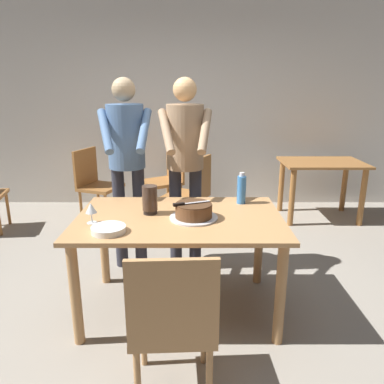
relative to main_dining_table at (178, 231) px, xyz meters
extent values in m
plane|color=gray|center=(0.00, 0.00, -0.64)|extent=(14.00, 14.00, 0.00)
cube|color=silver|center=(0.00, 2.72, 0.71)|extent=(10.00, 0.12, 2.70)
cube|color=tan|center=(0.00, 0.00, 0.10)|extent=(1.47, 0.94, 0.03)
cylinder|color=tan|center=(-0.66, -0.39, -0.28)|extent=(0.07, 0.07, 0.72)
cylinder|color=tan|center=(0.66, -0.39, -0.28)|extent=(0.07, 0.07, 0.72)
cylinder|color=tan|center=(-0.66, 0.39, -0.28)|extent=(0.07, 0.07, 0.72)
cylinder|color=tan|center=(0.66, 0.39, -0.28)|extent=(0.07, 0.07, 0.72)
cylinder|color=silver|center=(0.10, -0.04, 0.12)|extent=(0.34, 0.34, 0.01)
cylinder|color=brown|center=(0.10, -0.04, 0.17)|extent=(0.26, 0.26, 0.09)
cylinder|color=#432A18|center=(0.10, -0.04, 0.22)|extent=(0.25, 0.25, 0.01)
cube|color=silver|center=(0.12, -0.03, 0.23)|extent=(0.19, 0.09, 0.00)
cube|color=black|center=(0.00, -0.08, 0.23)|extent=(0.08, 0.05, 0.02)
cylinder|color=white|center=(-0.44, -0.30, 0.12)|extent=(0.22, 0.22, 0.01)
cylinder|color=white|center=(-0.44, -0.30, 0.13)|extent=(0.22, 0.22, 0.01)
cylinder|color=white|center=(-0.44, -0.30, 0.14)|extent=(0.22, 0.22, 0.01)
cylinder|color=white|center=(-0.44, -0.30, 0.15)|extent=(0.22, 0.22, 0.01)
cylinder|color=silver|center=(-0.59, -0.13, 0.11)|extent=(0.07, 0.07, 0.00)
cylinder|color=silver|center=(-0.59, -0.13, 0.15)|extent=(0.01, 0.01, 0.07)
cone|color=silver|center=(-0.59, -0.13, 0.22)|extent=(0.08, 0.08, 0.07)
cylinder|color=#387AC6|center=(0.48, 0.31, 0.22)|extent=(0.07, 0.07, 0.22)
cylinder|color=silver|center=(0.48, 0.31, 0.35)|extent=(0.04, 0.04, 0.03)
cylinder|color=black|center=(-0.21, 0.06, 0.13)|extent=(0.10, 0.10, 0.03)
cylinder|color=#3F2D23|center=(-0.21, 0.06, 0.23)|extent=(0.11, 0.11, 0.18)
cylinder|color=#2D2D38|center=(0.12, 0.69, -0.16)|extent=(0.11, 0.11, 0.95)
cylinder|color=#2D2D38|center=(-0.06, 0.68, -0.16)|extent=(0.11, 0.11, 0.95)
cylinder|color=#997A5B|center=(0.03, 0.69, 0.59)|extent=(0.32, 0.32, 0.55)
sphere|color=tan|center=(0.03, 0.69, 0.98)|extent=(0.20, 0.20, 0.20)
cylinder|color=#997A5B|center=(0.20, 0.51, 0.66)|extent=(0.14, 0.42, 0.34)
cylinder|color=#997A5B|center=(-0.12, 0.50, 0.66)|extent=(0.17, 0.42, 0.34)
cylinder|color=#2D2D38|center=(-0.40, 0.73, -0.16)|extent=(0.11, 0.11, 0.95)
cylinder|color=#2D2D38|center=(-0.57, 0.71, -0.16)|extent=(0.11, 0.11, 0.95)
cylinder|color=#4C6B93|center=(-0.48, 0.72, 0.59)|extent=(0.32, 0.32, 0.55)
sphere|color=tan|center=(-0.48, 0.72, 0.98)|extent=(0.20, 0.20, 0.20)
cylinder|color=#4C6B93|center=(-0.30, 0.56, 0.66)|extent=(0.10, 0.42, 0.34)
cylinder|color=#4C6B93|center=(-0.61, 0.52, 0.66)|extent=(0.21, 0.41, 0.34)
cube|color=tan|center=(-0.01, -0.77, -0.21)|extent=(0.46, 0.46, 0.04)
cylinder|color=tan|center=(-0.20, -0.60, -0.43)|extent=(0.04, 0.04, 0.41)
cylinder|color=tan|center=(0.16, -0.58, -0.43)|extent=(0.04, 0.04, 0.41)
cylinder|color=tan|center=(-0.18, -0.96, -0.43)|extent=(0.04, 0.04, 0.41)
cylinder|color=tan|center=(0.18, -0.94, -0.43)|extent=(0.04, 0.04, 0.41)
cube|color=tan|center=(0.00, -0.97, 0.04)|extent=(0.44, 0.05, 0.45)
cube|color=#9E6633|center=(1.72, 2.02, 0.09)|extent=(1.00, 0.70, 0.03)
cylinder|color=#9E6633|center=(1.30, 1.74, -0.28)|extent=(0.07, 0.07, 0.71)
cylinder|color=#9E6633|center=(2.15, 1.74, -0.28)|extent=(0.07, 0.07, 0.71)
cylinder|color=#9E6633|center=(1.30, 2.29, -0.28)|extent=(0.07, 0.07, 0.71)
cylinder|color=#9E6633|center=(2.15, 2.29, -0.28)|extent=(0.07, 0.07, 0.71)
cube|color=#9E6633|center=(-0.31, 2.18, -0.21)|extent=(0.60, 0.60, 0.04)
cylinder|color=#9E6633|center=(-0.37, 1.93, -0.43)|extent=(0.04, 0.04, 0.41)
cylinder|color=#9E6633|center=(-0.56, 2.25, -0.43)|extent=(0.04, 0.04, 0.41)
cylinder|color=#9E6633|center=(-0.06, 2.12, -0.43)|extent=(0.04, 0.04, 0.41)
cylinder|color=#9E6633|center=(-0.25, 2.44, -0.43)|extent=(0.04, 0.04, 0.41)
cube|color=#9E6633|center=(-0.13, 2.29, 0.04)|extent=(0.26, 0.39, 0.45)
cube|color=#9E6633|center=(-1.05, 1.93, -0.21)|extent=(0.57, 0.57, 0.04)
cylinder|color=#9E6633|center=(-0.81, 2.04, -0.43)|extent=(0.04, 0.04, 0.41)
cylinder|color=#9E6633|center=(-0.94, 1.70, -0.43)|extent=(0.04, 0.04, 0.41)
cylinder|color=#9E6633|center=(-1.15, 2.17, -0.43)|extent=(0.04, 0.04, 0.41)
cylinder|color=#9E6633|center=(-1.28, 1.83, -0.43)|extent=(0.04, 0.04, 0.41)
cube|color=#9E6633|center=(-1.24, 2.01, 0.04)|extent=(0.19, 0.42, 0.45)
cylinder|color=#9E6633|center=(-2.17, 1.78, -0.43)|extent=(0.04, 0.04, 0.41)
cube|color=#9E6633|center=(0.02, 1.55, -0.21)|extent=(0.59, 0.59, 0.04)
cylinder|color=#9E6633|center=(-0.22, 1.47, -0.43)|extent=(0.04, 0.04, 0.41)
cylinder|color=#9E6633|center=(-0.07, 1.80, -0.43)|extent=(0.04, 0.04, 0.41)
cylinder|color=#9E6633|center=(0.10, 1.31, -0.43)|extent=(0.04, 0.04, 0.41)
cylinder|color=#9E6633|center=(0.26, 1.64, -0.43)|extent=(0.04, 0.04, 0.41)
cube|color=#9E6633|center=(0.20, 1.47, 0.04)|extent=(0.22, 0.41, 0.45)
camera|label=1|loc=(0.09, -2.47, 1.01)|focal=34.24mm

